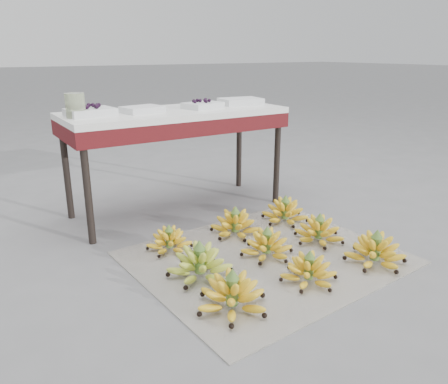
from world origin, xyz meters
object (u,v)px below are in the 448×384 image
bunch_back_center (235,225)px  glass_jar (75,105)px  tray_far_right (241,101)px  bunch_mid_left (200,264)px  bunch_mid_right (319,232)px  tray_left (142,109)px  bunch_front_right (375,252)px  bunch_front_left (232,295)px  bunch_mid_center (267,246)px  tray_far_left (90,112)px  bunch_back_left (169,241)px  bunch_front_center (309,271)px  newspaper_mat (266,258)px  vendor_table (176,122)px  bunch_back_right (285,212)px  tray_right (203,105)px

bunch_back_center → glass_jar: (-0.68, 0.54, 0.65)m
tray_far_right → glass_jar: bearing=-178.9°
bunch_mid_left → bunch_mid_right: bunch_mid_left is taller
tray_left → bunch_mid_right: bearing=-53.9°
bunch_front_right → bunch_front_left: bearing=166.2°
bunch_mid_center → tray_left: bearing=97.3°
tray_far_left → bunch_back_left: bearing=-71.4°
bunch_front_right → bunch_mid_center: size_ratio=1.10×
bunch_front_right → bunch_front_center: bearing=163.8°
newspaper_mat → tray_far_right: (0.44, 0.88, 0.67)m
bunch_front_center → vendor_table: size_ratio=0.24×
bunch_mid_right → bunch_back_right: size_ratio=0.92×
bunch_mid_left → bunch_mid_right: 0.74m
bunch_back_right → bunch_back_center: bearing=176.6°
bunch_back_right → tray_far_right: 0.83m
bunch_front_left → glass_jar: 1.35m
bunch_front_right → bunch_back_center: bunch_front_right is taller
newspaper_mat → bunch_back_right: bearing=39.5°
tray_left → bunch_back_right: bearing=-39.2°
bunch_back_left → tray_right: 0.95m
vendor_table → tray_far_right: (0.49, 0.01, 0.10)m
bunch_front_center → bunch_mid_left: 0.49m
bunch_mid_left → tray_left: bearing=76.7°
bunch_back_center → bunch_back_right: bearing=4.4°
bunch_front_right → glass_jar: 1.73m
bunch_back_left → bunch_mid_center: bearing=-47.3°
bunch_back_center → bunch_back_right: size_ratio=1.01×
bunch_back_center → tray_right: 0.81m
bunch_mid_left → vendor_table: 1.06m
bunch_mid_center → tray_far_right: (0.43, 0.87, 0.61)m
bunch_mid_center → bunch_back_center: bunch_back_center is taller
bunch_mid_left → bunch_back_left: size_ratio=1.25×
newspaper_mat → tray_left: 1.13m
bunch_mid_left → tray_right: (0.51, 0.84, 0.60)m
vendor_table → bunch_back_right: bearing=-50.9°
newspaper_mat → tray_left: bearing=107.2°
bunch_back_right → tray_right: (-0.27, 0.52, 0.61)m
newspaper_mat → tray_left: size_ratio=5.00×
tray_right → bunch_back_center: bearing=-100.7°
bunch_back_center → bunch_mid_left: bearing=-138.2°
newspaper_mat → bunch_mid_right: (0.36, 0.00, 0.06)m
tray_far_right → bunch_front_right: bearing=-91.6°
bunch_back_right → tray_left: tray_left is taller
newspaper_mat → tray_far_right: tray_far_right is taller
bunch_front_left → tray_far_left: bearing=105.2°
bunch_front_center → tray_far_left: size_ratio=1.22×
bunch_mid_right → bunch_back_center: bearing=136.4°
newspaper_mat → bunch_back_left: bearing=138.1°
bunch_mid_center → bunch_back_left: size_ratio=1.18×
vendor_table → bunch_mid_center: bearing=-85.8°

